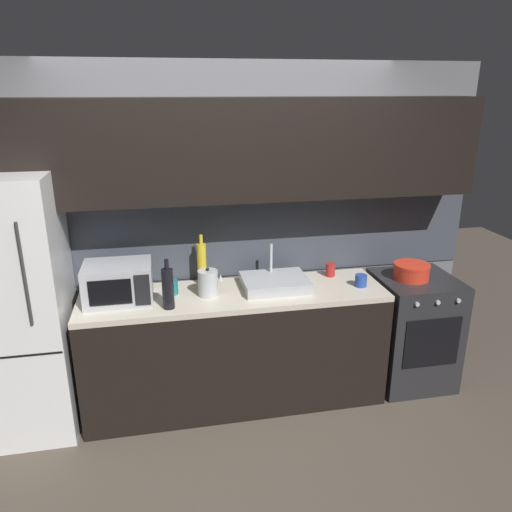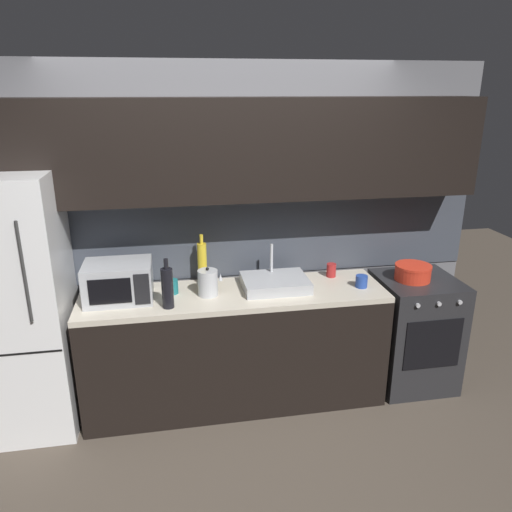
{
  "view_description": "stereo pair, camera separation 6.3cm",
  "coord_description": "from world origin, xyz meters",
  "views": [
    {
      "loc": [
        -0.5,
        -2.37,
        2.31
      ],
      "look_at": [
        0.16,
        0.9,
        1.17
      ],
      "focal_mm": 34.59,
      "sensor_mm": 36.0,
      "label": 1
    },
    {
      "loc": [
        -0.43,
        -2.38,
        2.31
      ],
      "look_at": [
        0.16,
        0.9,
        1.17
      ],
      "focal_mm": 34.59,
      "sensor_mm": 36.0,
      "label": 2
    }
  ],
  "objects": [
    {
      "name": "mug_blue",
      "position": [
        0.94,
        0.83,
        0.94
      ],
      "size": [
        0.09,
        0.09,
        0.09
      ],
      "primitive_type": "cylinder",
      "color": "#234299",
      "rests_on": "counter_run"
    },
    {
      "name": "mug_teal",
      "position": [
        -0.44,
        0.96,
        0.95
      ],
      "size": [
        0.08,
        0.08,
        0.11
      ],
      "primitive_type": "cylinder",
      "color": "#19666B",
      "rests_on": "counter_run"
    },
    {
      "name": "refrigerator",
      "position": [
        -1.49,
        0.9,
        0.91
      ],
      "size": [
        0.68,
        0.69,
        1.82
      ],
      "color": "white",
      "rests_on": "ground"
    },
    {
      "name": "microwave",
      "position": [
        -0.81,
        0.92,
        1.04
      ],
      "size": [
        0.46,
        0.35,
        0.27
      ],
      "color": "#A8AAAF",
      "rests_on": "counter_run"
    },
    {
      "name": "cooking_pot",
      "position": [
        1.39,
        0.9,
        0.96
      ],
      "size": [
        0.28,
        0.28,
        0.12
      ],
      "color": "red",
      "rests_on": "oven_range"
    },
    {
      "name": "wine_bottle_dark",
      "position": [
        -0.47,
        0.72,
        1.04
      ],
      "size": [
        0.08,
        0.08,
        0.35
      ],
      "color": "black",
      "rests_on": "counter_run"
    },
    {
      "name": "oven_range",
      "position": [
        1.45,
        0.9,
        0.45
      ],
      "size": [
        0.6,
        0.62,
        0.9
      ],
      "color": "#232326",
      "rests_on": "ground"
    },
    {
      "name": "back_wall",
      "position": [
        0.0,
        1.2,
        1.55
      ],
      "size": [
        3.96,
        0.44,
        2.5
      ],
      "color": "slate",
      "rests_on": "ground"
    },
    {
      "name": "wine_bottle_yellow",
      "position": [
        -0.21,
        1.12,
        1.06
      ],
      "size": [
        0.07,
        0.07,
        0.38
      ],
      "color": "gold",
      "rests_on": "counter_run"
    },
    {
      "name": "kettle",
      "position": [
        -0.19,
        0.89,
        0.99
      ],
      "size": [
        0.18,
        0.14,
        0.21
      ],
      "color": "#B7BABF",
      "rests_on": "counter_run"
    },
    {
      "name": "sink_basin",
      "position": [
        0.31,
        0.93,
        0.94
      ],
      "size": [
        0.48,
        0.38,
        0.3
      ],
      "color": "#ADAFB5",
      "rests_on": "counter_run"
    },
    {
      "name": "mug_red",
      "position": [
        0.79,
        1.08,
        0.95
      ],
      "size": [
        0.07,
        0.07,
        0.11
      ],
      "primitive_type": "cylinder",
      "color": "#A82323",
      "rests_on": "counter_run"
    },
    {
      "name": "counter_run",
      "position": [
        0.0,
        0.9,
        0.45
      ],
      "size": [
        2.22,
        0.6,
        0.9
      ],
      "color": "black",
      "rests_on": "ground"
    },
    {
      "name": "ground_plane",
      "position": [
        0.0,
        0.0,
        0.0
      ],
      "size": [
        10.0,
        10.0,
        0.0
      ],
      "primitive_type": "plane",
      "color": "#4C4238"
    }
  ]
}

